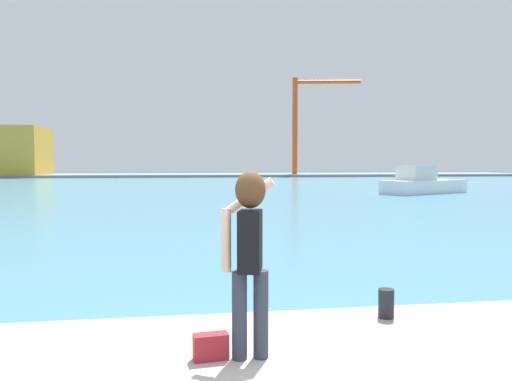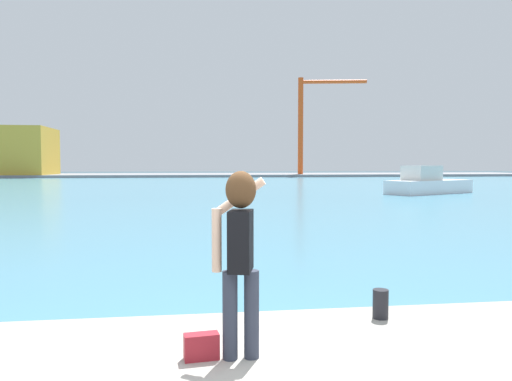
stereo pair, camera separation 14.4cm
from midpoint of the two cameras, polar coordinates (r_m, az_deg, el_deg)
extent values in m
plane|color=#334751|center=(53.77, -6.85, 0.62)|extent=(220.00, 220.00, 0.00)
cube|color=teal|center=(55.77, -6.88, 0.72)|extent=(140.00, 100.00, 0.02)
cube|color=gray|center=(95.74, -7.21, 1.83)|extent=(140.00, 20.00, 0.48)
cylinder|color=#2D3342|center=(4.57, -2.17, -14.59)|extent=(0.14, 0.14, 0.82)
cylinder|color=#2D3342|center=(4.59, 0.40, -14.50)|extent=(0.14, 0.14, 0.82)
cube|color=black|center=(4.42, -0.89, -5.99)|extent=(0.28, 0.38, 0.56)
sphere|color=#E0B293|center=(4.37, -0.90, -0.02)|extent=(0.22, 0.22, 0.22)
ellipsoid|color=#472D19|center=(4.35, -0.86, 0.10)|extent=(0.28, 0.26, 0.34)
cylinder|color=#E0B293|center=(4.39, -3.76, -5.91)|extent=(0.09, 0.09, 0.58)
cylinder|color=#E0B293|center=(4.60, -1.17, -0.86)|extent=(0.53, 0.21, 0.40)
cube|color=black|center=(4.71, -0.99, 1.30)|extent=(0.03, 0.07, 0.14)
cube|color=maroon|center=(4.67, -5.57, -17.97)|extent=(0.33, 0.18, 0.24)
cylinder|color=black|center=(5.96, 15.27, -12.87)|extent=(0.18, 0.18, 0.34)
cube|color=white|center=(40.14, 20.00, 0.42)|extent=(8.10, 5.70, 1.06)
cube|color=silver|center=(39.32, 19.20, 1.98)|extent=(3.28, 2.89, 1.14)
cube|color=gold|center=(98.04, -27.21, 4.19)|extent=(14.47, 12.03, 8.56)
cylinder|color=#D84C19|center=(92.68, 5.37, 7.62)|extent=(1.00, 1.00, 18.32)
cylinder|color=#D84C19|center=(94.23, 9.25, 12.64)|extent=(12.33, 2.86, 0.70)
camera|label=1|loc=(0.07, -89.62, 0.02)|focal=33.65mm
camera|label=2|loc=(0.07, 90.38, -0.02)|focal=33.65mm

